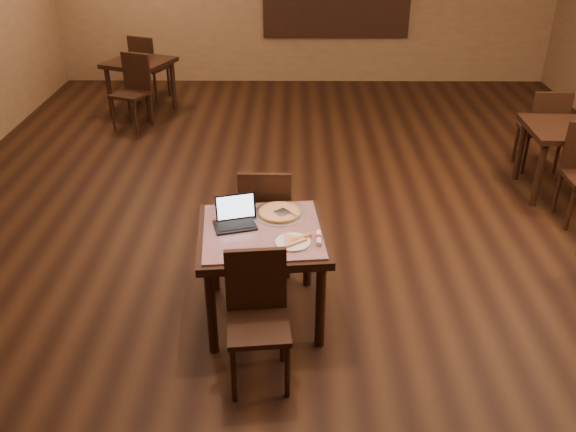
{
  "coord_description": "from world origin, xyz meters",
  "views": [
    {
      "loc": [
        -0.19,
        -5.13,
        2.96
      ],
      "look_at": [
        -0.22,
        -1.3,
        0.85
      ],
      "focal_mm": 38.0,
      "sensor_mm": 36.0,
      "label": 1
    }
  ],
  "objects_px": {
    "other_table_b_chair_near": "(133,87)",
    "chair_main_near": "(257,310)",
    "laptop": "(235,217)",
    "other_table_a": "(565,138)",
    "other_table_b_chair_far": "(147,64)",
    "other_table_a_chair_far": "(544,126)",
    "chair_main_far": "(266,215)",
    "other_table_b": "(140,70)",
    "pizza_pan": "(280,214)",
    "tiled_table": "(263,242)"
  },
  "relations": [
    {
      "from": "other_table_a_chair_far",
      "to": "other_table_b",
      "type": "distance_m",
      "value": 5.39
    },
    {
      "from": "tiled_table",
      "to": "chair_main_far",
      "type": "relative_size",
      "value": 1.03
    },
    {
      "from": "other_table_b_chair_near",
      "to": "other_table_b",
      "type": "bearing_deg",
      "value": 115.7
    },
    {
      "from": "laptop",
      "to": "other_table_b_chair_near",
      "type": "height_order",
      "value": "other_table_b_chair_near"
    },
    {
      "from": "other_table_a",
      "to": "other_table_b",
      "type": "height_order",
      "value": "other_table_b"
    },
    {
      "from": "other_table_b_chair_far",
      "to": "other_table_a_chair_far",
      "type": "bearing_deg",
      "value": 175.26
    },
    {
      "from": "other_table_a",
      "to": "tiled_table",
      "type": "bearing_deg",
      "value": -142.97
    },
    {
      "from": "chair_main_near",
      "to": "other_table_a",
      "type": "height_order",
      "value": "chair_main_near"
    },
    {
      "from": "chair_main_far",
      "to": "other_table_a_chair_far",
      "type": "relative_size",
      "value": 1.0
    },
    {
      "from": "other_table_a",
      "to": "other_table_b",
      "type": "relative_size",
      "value": 0.78
    },
    {
      "from": "chair_main_near",
      "to": "other_table_a_chair_far",
      "type": "height_order",
      "value": "other_table_a_chair_far"
    },
    {
      "from": "tiled_table",
      "to": "other_table_a_chair_far",
      "type": "relative_size",
      "value": 1.04
    },
    {
      "from": "tiled_table",
      "to": "other_table_a",
      "type": "relative_size",
      "value": 1.22
    },
    {
      "from": "chair_main_near",
      "to": "other_table_b_chair_far",
      "type": "height_order",
      "value": "other_table_b_chair_far"
    },
    {
      "from": "laptop",
      "to": "other_table_b_chair_near",
      "type": "relative_size",
      "value": 0.35
    },
    {
      "from": "pizza_pan",
      "to": "other_table_a_chair_far",
      "type": "height_order",
      "value": "other_table_a_chair_far"
    },
    {
      "from": "tiled_table",
      "to": "other_table_b_chair_near",
      "type": "height_order",
      "value": "other_table_b_chair_near"
    },
    {
      "from": "chair_main_far",
      "to": "laptop",
      "type": "relative_size",
      "value": 2.84
    },
    {
      "from": "laptop",
      "to": "other_table_b",
      "type": "distance_m",
      "value": 4.97
    },
    {
      "from": "pizza_pan",
      "to": "other_table_b_chair_near",
      "type": "distance_m",
      "value": 4.43
    },
    {
      "from": "laptop",
      "to": "other_table_a",
      "type": "bearing_deg",
      "value": 16.64
    },
    {
      "from": "other_table_b_chair_near",
      "to": "other_table_b_chair_far",
      "type": "height_order",
      "value": "same"
    },
    {
      "from": "tiled_table",
      "to": "other_table_a_chair_far",
      "type": "bearing_deg",
      "value": 36.28
    },
    {
      "from": "other_table_a",
      "to": "other_table_b_chair_near",
      "type": "relative_size",
      "value": 0.84
    },
    {
      "from": "chair_main_far",
      "to": "other_table_a",
      "type": "height_order",
      "value": "chair_main_far"
    },
    {
      "from": "laptop",
      "to": "other_table_a_chair_far",
      "type": "relative_size",
      "value": 0.35
    },
    {
      "from": "pizza_pan",
      "to": "other_table_b_chair_near",
      "type": "bearing_deg",
      "value": 117.47
    },
    {
      "from": "pizza_pan",
      "to": "other_table_a_chair_far",
      "type": "distance_m",
      "value": 3.85
    },
    {
      "from": "other_table_b",
      "to": "chair_main_near",
      "type": "bearing_deg",
      "value": -47.61
    },
    {
      "from": "other_table_a",
      "to": "other_table_b_chair_far",
      "type": "relative_size",
      "value": 0.84
    },
    {
      "from": "pizza_pan",
      "to": "other_table_b_chair_far",
      "type": "distance_m",
      "value": 5.5
    },
    {
      "from": "chair_main_far",
      "to": "other_table_b_chair_near",
      "type": "bearing_deg",
      "value": -60.74
    },
    {
      "from": "laptop",
      "to": "other_table_b_chair_far",
      "type": "relative_size",
      "value": 0.35
    },
    {
      "from": "other_table_b",
      "to": "other_table_b_chair_far",
      "type": "distance_m",
      "value": 0.58
    },
    {
      "from": "other_table_b_chair_far",
      "to": "laptop",
      "type": "bearing_deg",
      "value": 131.34
    },
    {
      "from": "chair_main_near",
      "to": "pizza_pan",
      "type": "xyz_separation_m",
      "value": [
        0.13,
        0.86,
        0.25
      ]
    },
    {
      "from": "other_table_b_chair_near",
      "to": "chair_main_near",
      "type": "bearing_deg",
      "value": -45.77
    },
    {
      "from": "other_table_b_chair_far",
      "to": "other_table_b_chair_near",
      "type": "bearing_deg",
      "value": 115.7
    },
    {
      "from": "pizza_pan",
      "to": "other_table_a",
      "type": "height_order",
      "value": "pizza_pan"
    },
    {
      "from": "laptop",
      "to": "other_table_b",
      "type": "relative_size",
      "value": 0.33
    },
    {
      "from": "other_table_b_chair_far",
      "to": "other_table_a",
      "type": "bearing_deg",
      "value": 170.42
    },
    {
      "from": "pizza_pan",
      "to": "other_table_b_chair_far",
      "type": "relative_size",
      "value": 0.41
    },
    {
      "from": "other_table_b",
      "to": "other_table_b_chair_far",
      "type": "xyz_separation_m",
      "value": [
        -0.03,
        0.58,
        -0.08
      ]
    },
    {
      "from": "laptop",
      "to": "other_table_b",
      "type": "height_order",
      "value": "laptop"
    },
    {
      "from": "chair_main_far",
      "to": "other_table_a_chair_far",
      "type": "height_order",
      "value": "chair_main_far"
    },
    {
      "from": "chair_main_far",
      "to": "other_table_a",
      "type": "distance_m",
      "value": 3.42
    },
    {
      "from": "chair_main_far",
      "to": "other_table_b",
      "type": "relative_size",
      "value": 0.93
    },
    {
      "from": "pizza_pan",
      "to": "other_table_b",
      "type": "xyz_separation_m",
      "value": [
        -2.07,
        4.5,
        -0.14
      ]
    },
    {
      "from": "other_table_a",
      "to": "other_table_b_chair_near",
      "type": "bearing_deg",
      "value": 159.7
    },
    {
      "from": "chair_main_near",
      "to": "laptop",
      "type": "relative_size",
      "value": 2.69
    }
  ]
}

